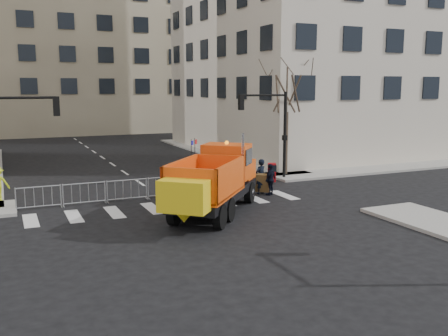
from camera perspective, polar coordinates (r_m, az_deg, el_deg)
name	(u,v)px	position (r m, az deg, el deg)	size (l,w,h in m)	color
ground	(220,237)	(19.27, -0.42, -7.89)	(120.00, 120.00, 0.00)	black
sidewalk_back	(157,193)	(27.01, -7.70, -2.82)	(64.00, 5.00, 0.15)	gray
building_far	(58,37)	(69.55, -18.47, 13.97)	(30.00, 18.00, 24.00)	gray
traffic_light_right	(285,136)	(30.93, 6.95, 3.64)	(0.18, 0.18, 5.40)	black
crowd_barriers	(147,188)	(25.86, -8.75, -2.31)	(12.60, 0.60, 1.10)	#9EA0A5
street_tree	(286,118)	(32.06, 7.14, 5.71)	(3.00, 3.00, 7.50)	#382B21
plow_truck	(214,180)	(22.29, -1.18, -1.33)	(7.90, 8.55, 3.58)	black
cop_a	(260,176)	(26.78, 4.19, -0.97)	(0.69, 0.45, 1.88)	black
cop_b	(220,180)	(26.31, -0.45, -1.43)	(0.79, 0.61, 1.62)	black
cop_c	(270,179)	(26.52, 5.33, -1.31)	(0.98, 0.41, 1.68)	black
newspaper_box	(272,172)	(29.52, 5.49, -0.52)	(0.45, 0.40, 1.10)	#BA0E13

